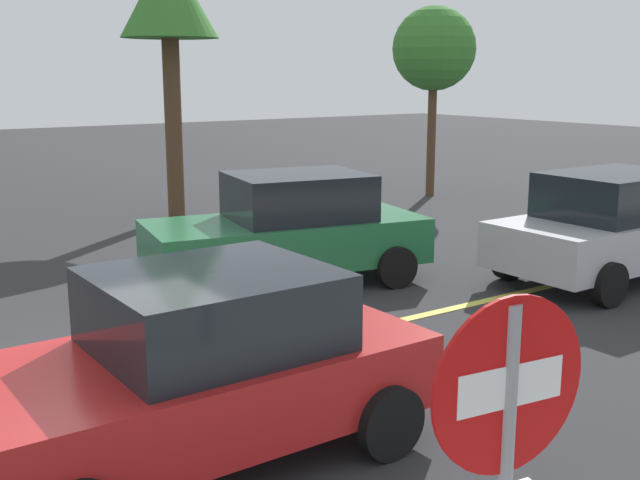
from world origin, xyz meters
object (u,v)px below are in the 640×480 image
at_px(car_red_mid_road, 200,366).
at_px(tree_right_verge, 169,1).
at_px(car_green_behind_van, 289,229).
at_px(stop_sign, 505,468).
at_px(car_silver_crossing, 620,225).
at_px(tree_centre_verge, 434,50).

xyz_separation_m(car_red_mid_road, tree_right_verge, (4.49, 10.46, 3.88)).
xyz_separation_m(car_red_mid_road, car_green_behind_van, (3.59, 4.29, 0.04)).
bearing_deg(tree_right_verge, stop_sign, -108.94).
height_order(car_silver_crossing, car_green_behind_van, car_green_behind_van).
height_order(car_green_behind_van, tree_right_verge, tree_right_verge).
bearing_deg(car_red_mid_road, tree_centre_verge, 40.22).
xyz_separation_m(stop_sign, car_green_behind_van, (3.93, 7.90, -0.75)).
bearing_deg(car_green_behind_van, car_red_mid_road, -129.93).
xyz_separation_m(car_red_mid_road, tree_centre_verge, (11.33, 9.58, 2.96)).
distance_m(car_silver_crossing, tree_centre_verge, 9.08).
relative_size(car_green_behind_van, tree_centre_verge, 0.92).
height_order(car_silver_crossing, tree_right_verge, tree_right_verge).
bearing_deg(tree_right_verge, car_silver_crossing, -68.03).
height_order(stop_sign, car_red_mid_road, stop_sign).
distance_m(stop_sign, tree_centre_verge, 17.74).
bearing_deg(car_green_behind_van, tree_centre_verge, 34.35).
distance_m(stop_sign, car_green_behind_van, 8.86).
bearing_deg(car_green_behind_van, stop_sign, -116.45).
height_order(car_silver_crossing, car_red_mid_road, car_silver_crossing).
xyz_separation_m(stop_sign, tree_right_verge, (4.83, 14.07, 3.08)).
height_order(stop_sign, tree_centre_verge, tree_centre_verge).
bearing_deg(car_silver_crossing, stop_sign, -148.05).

